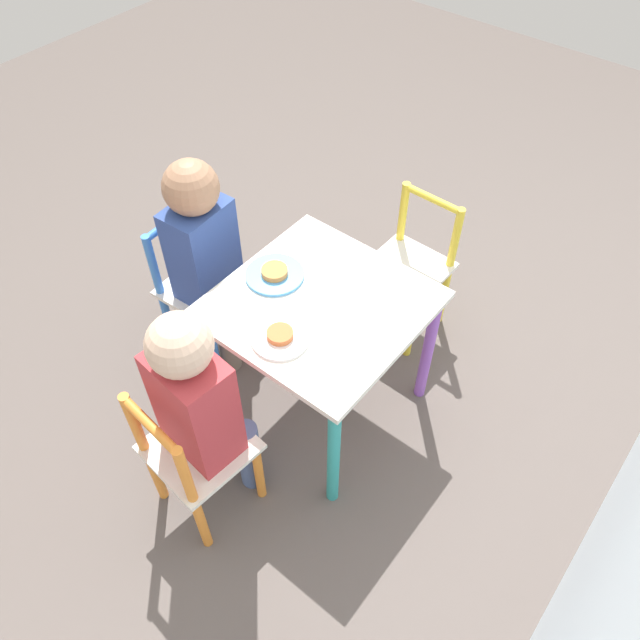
# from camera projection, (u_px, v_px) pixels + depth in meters

# --- Properties ---
(ground_plane) EXTENTS (6.00, 6.00, 0.00)m
(ground_plane) POSITION_uv_depth(u_px,v_px,m) (320.00, 402.00, 2.13)
(ground_plane) COLOR #5B514C
(kids_table) EXTENTS (0.55, 0.55, 0.50)m
(kids_table) POSITION_uv_depth(u_px,v_px,m) (320.00, 322.00, 1.82)
(kids_table) COLOR silver
(kids_table) RESTS_ON ground_plane
(chair_orange) EXTENTS (0.28, 0.28, 0.53)m
(chair_orange) POSITION_uv_depth(u_px,v_px,m) (194.00, 456.00, 1.70)
(chair_orange) COLOR silver
(chair_orange) RESTS_ON ground_plane
(chair_blue) EXTENTS (0.28, 0.28, 0.53)m
(chair_blue) POSITION_uv_depth(u_px,v_px,m) (202.00, 289.00, 2.12)
(chair_blue) COLOR silver
(chair_blue) RESTS_ON ground_plane
(chair_yellow) EXTENTS (0.27, 0.27, 0.53)m
(chair_yellow) POSITION_uv_depth(u_px,v_px,m) (410.00, 269.00, 2.19)
(chair_yellow) COLOR silver
(chair_yellow) RESTS_ON ground_plane
(child_right) EXTENTS (0.22, 0.21, 0.79)m
(child_right) POSITION_uv_depth(u_px,v_px,m) (201.00, 401.00, 1.58)
(child_right) COLOR #4C608E
(child_right) RESTS_ON ground_plane
(child_front) EXTENTS (0.21, 0.22, 0.79)m
(child_front) POSITION_uv_depth(u_px,v_px,m) (206.00, 249.00, 1.94)
(child_front) COLOR #7A6B5B
(child_front) RESTS_ON ground_plane
(plate_right) EXTENTS (0.16, 0.16, 0.03)m
(plate_right) POSITION_uv_depth(u_px,v_px,m) (280.00, 337.00, 1.67)
(plate_right) COLOR white
(plate_right) RESTS_ON kids_table
(plate_front) EXTENTS (0.17, 0.17, 0.03)m
(plate_front) POSITION_uv_depth(u_px,v_px,m) (275.00, 274.00, 1.82)
(plate_front) COLOR #4C9EE0
(plate_front) RESTS_ON kids_table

